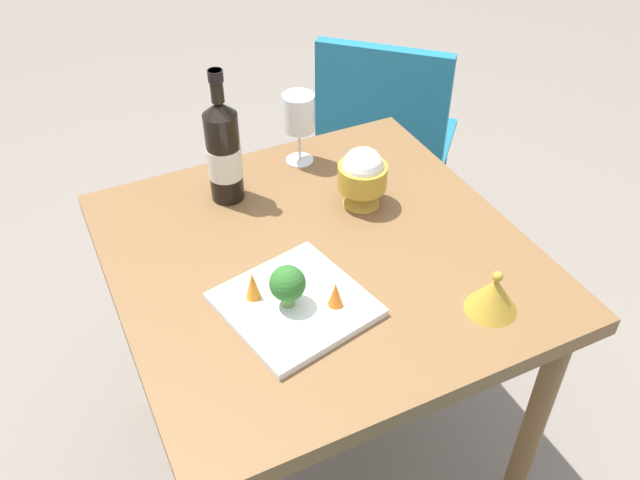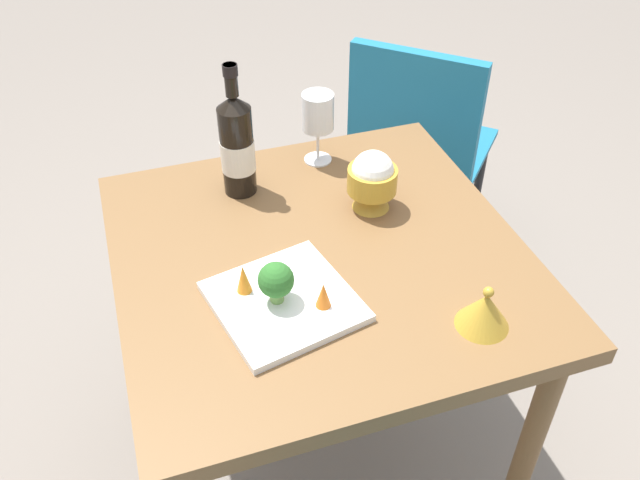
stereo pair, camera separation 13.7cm
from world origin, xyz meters
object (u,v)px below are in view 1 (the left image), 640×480
object	(u,v)px
broccoli_floret	(288,284)
wine_bottle	(224,151)
carrot_garnish_left	(335,294)
carrot_garnish_right	(253,285)
rice_bowl	(362,176)
chair_near_window	(384,133)
wine_glass	(299,115)
rice_bowl_lid	(494,294)
serving_plate	(295,304)

from	to	relation	value
broccoli_floret	wine_bottle	bearing A→B (deg)	-93.09
carrot_garnish_left	carrot_garnish_right	size ratio (longest dim) A/B	0.88
wine_bottle	rice_bowl	distance (m)	0.31
chair_near_window	carrot_garnish_right	distance (m)	1.04
wine_glass	rice_bowl_lid	bearing A→B (deg)	100.31
rice_bowl_lid	serving_plate	bearing A→B (deg)	-26.40
chair_near_window	carrot_garnish_right	size ratio (longest dim) A/B	13.88
rice_bowl_lid	carrot_garnish_right	distance (m)	0.45
broccoli_floret	carrot_garnish_left	distance (m)	0.09
wine_glass	rice_bowl_lid	size ratio (longest dim) A/B	1.79
carrot_garnish_left	carrot_garnish_right	distance (m)	0.16
rice_bowl	carrot_garnish_right	size ratio (longest dim) A/B	2.31
serving_plate	carrot_garnish_right	bearing A→B (deg)	-34.70
wine_bottle	broccoli_floret	xyz separation A→B (m)	(0.02, 0.39, -0.06)
carrot_garnish_right	wine_glass	bearing A→B (deg)	-124.55
rice_bowl	carrot_garnish_right	bearing A→B (deg)	29.70
rice_bowl	carrot_garnish_left	distance (m)	0.35
rice_bowl_lid	broccoli_floret	distance (m)	0.38
wine_bottle	carrot_garnish_left	bearing A→B (deg)	97.53
chair_near_window	carrot_garnish_right	xyz separation A→B (m)	(0.71, 0.71, 0.24)
wine_bottle	rice_bowl_lid	distance (m)	0.65
carrot_garnish_left	carrot_garnish_right	world-z (taller)	carrot_garnish_right
wine_bottle	carrot_garnish_right	size ratio (longest dim) A/B	5.10
rice_bowl_lid	broccoli_floret	xyz separation A→B (m)	(0.34, -0.16, 0.03)
wine_glass	serving_plate	world-z (taller)	wine_glass
chair_near_window	wine_glass	size ratio (longest dim) A/B	4.75
wine_glass	carrot_garnish_left	xyz separation A→B (m)	(0.15, 0.50, -0.09)
chair_near_window	rice_bowl	size ratio (longest dim) A/B	6.00
broccoli_floret	rice_bowl_lid	bearing A→B (deg)	154.44
chair_near_window	rice_bowl_lid	size ratio (longest dim) A/B	8.50
carrot_garnish_left	rice_bowl_lid	bearing A→B (deg)	154.96
wine_bottle	rice_bowl_lid	bearing A→B (deg)	120.15
chair_near_window	wine_glass	bearing A→B (deg)	-101.69
chair_near_window	rice_bowl	distance (m)	0.70
wine_bottle	rice_bowl	xyz separation A→B (m)	(-0.26, 0.15, -0.05)
carrot_garnish_right	wine_bottle	bearing A→B (deg)	-101.91
serving_plate	broccoli_floret	world-z (taller)	broccoli_floret
rice_bowl	rice_bowl_lid	world-z (taller)	rice_bowl
wine_bottle	serving_plate	size ratio (longest dim) A/B	1.05
rice_bowl	carrot_garnish_right	distance (m)	0.39
rice_bowl_lid	carrot_garnish_left	xyz separation A→B (m)	(0.27, -0.12, 0.01)
wine_glass	rice_bowl	bearing A→B (deg)	103.60
rice_bowl	rice_bowl_lid	size ratio (longest dim) A/B	1.42
carrot_garnish_right	broccoli_floret	bearing A→B (deg)	139.23
wine_glass	carrot_garnish_left	size ratio (longest dim) A/B	3.31
rice_bowl_lid	broccoli_floret	world-z (taller)	broccoli_floret
wine_bottle	rice_bowl	bearing A→B (deg)	149.54
chair_near_window	serving_plate	size ratio (longest dim) A/B	2.86
chair_near_window	wine_glass	world-z (taller)	wine_glass
wine_glass	rice_bowl	distance (m)	0.23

